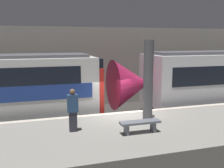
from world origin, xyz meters
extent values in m
plane|color=#33302D|center=(0.00, 0.00, 0.00)|extent=(120.00, 120.00, 0.00)
cube|color=gray|center=(0.00, -2.37, 0.57)|extent=(40.00, 4.73, 1.13)
cube|color=beige|center=(0.00, -0.15, 1.14)|extent=(40.00, 0.30, 0.01)
cube|color=#9E998E|center=(0.00, 6.11, 2.67)|extent=(50.00, 0.15, 5.33)
cylinder|color=#56565B|center=(0.68, -1.45, 2.81)|extent=(0.40, 0.40, 3.35)
cone|color=#B21E4C|center=(1.36, 2.17, 2.05)|extent=(2.20, 2.76, 2.76)
sphere|color=#F2EFCC|center=(0.41, 2.17, 1.61)|extent=(0.20, 0.20, 0.20)
cube|color=red|center=(-0.74, 2.17, 1.96)|extent=(0.25, 2.91, 2.33)
cube|color=black|center=(-0.74, 2.17, 3.13)|extent=(0.25, 2.61, 0.93)
sphere|color=#EA4C42|center=(-0.59, 1.50, 1.55)|extent=(0.18, 0.18, 0.18)
sphere|color=#EA4C42|center=(-0.59, 2.83, 1.55)|extent=(0.18, 0.18, 0.18)
cube|color=#2D2D38|center=(-2.57, -1.96, 1.51)|extent=(0.28, 0.20, 0.74)
cube|color=navy|center=(-2.57, -1.96, 2.20)|extent=(0.38, 0.24, 0.65)
sphere|color=brown|center=(-2.57, -1.96, 2.63)|extent=(0.21, 0.21, 0.21)
cube|color=slate|center=(-0.80, -2.87, 1.34)|extent=(0.10, 0.32, 0.41)
cube|color=slate|center=(0.25, -2.87, 1.34)|extent=(0.10, 0.32, 0.41)
cube|color=slate|center=(-0.27, -2.87, 1.54)|extent=(1.50, 0.40, 0.08)
camera|label=1|loc=(-3.96, -11.27, 4.49)|focal=42.00mm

